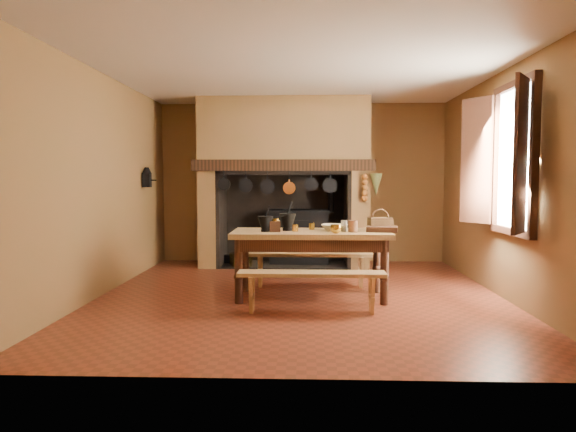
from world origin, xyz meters
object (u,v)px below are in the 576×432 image
(work_table, at_px, (311,242))
(coffee_grinder, at_px, (275,225))
(iron_range, at_px, (300,236))
(bench_front, at_px, (311,282))
(wicker_basket, at_px, (380,223))
(mixing_bowl, at_px, (334,227))

(work_table, bearing_deg, coffee_grinder, -167.97)
(coffee_grinder, bearing_deg, iron_range, 80.43)
(coffee_grinder, bearing_deg, work_table, 8.01)
(work_table, bearing_deg, iron_range, 93.83)
(coffee_grinder, bearing_deg, bench_front, -58.97)
(bench_front, xyz_separation_m, wicker_basket, (0.86, 0.83, 0.58))
(bench_front, relative_size, mixing_bowl, 4.96)
(work_table, height_order, bench_front, work_table)
(bench_front, bearing_deg, wicker_basket, 44.11)
(iron_range, bearing_deg, bench_front, -86.99)
(bench_front, distance_m, wicker_basket, 1.33)
(work_table, relative_size, bench_front, 1.19)
(coffee_grinder, bearing_deg, wicker_basket, 5.22)
(iron_range, xyz_separation_m, work_table, (0.17, -2.60, 0.21))
(mixing_bowl, bearing_deg, work_table, -172.57)
(mixing_bowl, bearing_deg, wicker_basket, 7.99)
(iron_range, distance_m, mixing_bowl, 2.63)
(iron_range, relative_size, bench_front, 0.99)
(bench_front, distance_m, coffee_grinder, 0.95)
(coffee_grinder, height_order, mixing_bowl, coffee_grinder)
(mixing_bowl, height_order, wicker_basket, wicker_basket)
(bench_front, height_order, mixing_bowl, mixing_bowl)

